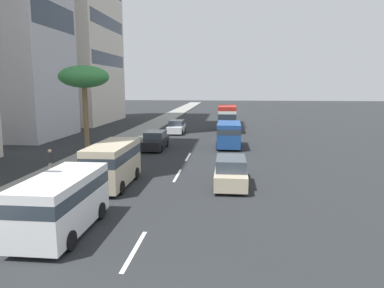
{
  "coord_description": "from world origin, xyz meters",
  "views": [
    {
      "loc": [
        -5.79,
        -3.21,
        5.73
      ],
      "look_at": [
        16.1,
        -0.98,
        2.12
      ],
      "focal_mm": 33.72,
      "sensor_mm": 36.0,
      "label": 1
    }
  ],
  "objects_px": {
    "van_fourth": "(62,200)",
    "van_fifth": "(113,162)",
    "car_lead": "(231,172)",
    "palm_tree": "(84,78)",
    "van_sixth": "(229,133)",
    "car_seventh": "(176,127)",
    "car_second": "(155,141)",
    "pedestrian_by_tree": "(50,161)",
    "minibus_third": "(227,117)"
  },
  "relations": [
    {
      "from": "car_second",
      "to": "palm_tree",
      "type": "bearing_deg",
      "value": -36.19
    },
    {
      "from": "car_lead",
      "to": "van_sixth",
      "type": "distance_m",
      "value": 12.87
    },
    {
      "from": "pedestrian_by_tree",
      "to": "car_second",
      "type": "bearing_deg",
      "value": 24.33
    },
    {
      "from": "car_seventh",
      "to": "pedestrian_by_tree",
      "type": "bearing_deg",
      "value": -12.46
    },
    {
      "from": "van_fourth",
      "to": "pedestrian_by_tree",
      "type": "height_order",
      "value": "van_fourth"
    },
    {
      "from": "van_fifth",
      "to": "palm_tree",
      "type": "relative_size",
      "value": 0.75
    },
    {
      "from": "van_sixth",
      "to": "palm_tree",
      "type": "xyz_separation_m",
      "value": [
        -7.12,
        10.72,
        4.91
      ]
    },
    {
      "from": "minibus_third",
      "to": "van_fourth",
      "type": "distance_m",
      "value": 32.59
    },
    {
      "from": "car_seventh",
      "to": "palm_tree",
      "type": "relative_size",
      "value": 0.59
    },
    {
      "from": "van_sixth",
      "to": "van_fourth",
      "type": "bearing_deg",
      "value": 162.4
    },
    {
      "from": "van_fifth",
      "to": "car_seventh",
      "type": "xyz_separation_m",
      "value": [
        22.8,
        -0.35,
        -0.66
      ]
    },
    {
      "from": "van_fourth",
      "to": "car_second",
      "type": "bearing_deg",
      "value": -179.41
    },
    {
      "from": "car_lead",
      "to": "car_seventh",
      "type": "relative_size",
      "value": 1.15
    },
    {
      "from": "van_fourth",
      "to": "van_sixth",
      "type": "bearing_deg",
      "value": 162.4
    },
    {
      "from": "palm_tree",
      "to": "car_seventh",
      "type": "bearing_deg",
      "value": -15.4
    },
    {
      "from": "van_fourth",
      "to": "van_fifth",
      "type": "relative_size",
      "value": 0.97
    },
    {
      "from": "minibus_third",
      "to": "van_fifth",
      "type": "distance_m",
      "value": 26.1
    },
    {
      "from": "car_lead",
      "to": "car_seventh",
      "type": "bearing_deg",
      "value": 16.11
    },
    {
      "from": "van_sixth",
      "to": "car_seventh",
      "type": "height_order",
      "value": "van_sixth"
    },
    {
      "from": "van_fifth",
      "to": "pedestrian_by_tree",
      "type": "relative_size",
      "value": 3.12
    },
    {
      "from": "van_fifth",
      "to": "van_sixth",
      "type": "distance_m",
      "value": 15.14
    },
    {
      "from": "van_fifth",
      "to": "minibus_third",
      "type": "bearing_deg",
      "value": 165.88
    },
    {
      "from": "pedestrian_by_tree",
      "to": "car_lead",
      "type": "bearing_deg",
      "value": -46.22
    },
    {
      "from": "van_fourth",
      "to": "palm_tree",
      "type": "distance_m",
      "value": 14.71
    },
    {
      "from": "minibus_third",
      "to": "van_fifth",
      "type": "xyz_separation_m",
      "value": [
        -25.31,
        6.37,
        -0.34
      ]
    },
    {
      "from": "car_second",
      "to": "minibus_third",
      "type": "distance_m",
      "value": 14.73
    },
    {
      "from": "palm_tree",
      "to": "van_sixth",
      "type": "bearing_deg",
      "value": -56.39
    },
    {
      "from": "car_lead",
      "to": "car_second",
      "type": "distance_m",
      "value": 13.18
    },
    {
      "from": "car_lead",
      "to": "pedestrian_by_tree",
      "type": "distance_m",
      "value": 11.14
    },
    {
      "from": "car_seventh",
      "to": "car_lead",
      "type": "bearing_deg",
      "value": 16.11
    },
    {
      "from": "car_second",
      "to": "van_sixth",
      "type": "relative_size",
      "value": 0.98
    },
    {
      "from": "van_fourth",
      "to": "pedestrian_by_tree",
      "type": "relative_size",
      "value": 3.02
    },
    {
      "from": "car_seventh",
      "to": "van_sixth",
      "type": "bearing_deg",
      "value": 34.19
    },
    {
      "from": "pedestrian_by_tree",
      "to": "palm_tree",
      "type": "distance_m",
      "value": 7.36
    },
    {
      "from": "van_fifth",
      "to": "car_seventh",
      "type": "distance_m",
      "value": 22.82
    },
    {
      "from": "van_sixth",
      "to": "car_seventh",
      "type": "xyz_separation_m",
      "value": [
        9.17,
        6.23,
        -0.57
      ]
    },
    {
      "from": "car_lead",
      "to": "van_sixth",
      "type": "relative_size",
      "value": 0.99
    },
    {
      "from": "van_fourth",
      "to": "van_fifth",
      "type": "xyz_separation_m",
      "value": [
        6.68,
        0.14,
        0.1
      ]
    },
    {
      "from": "car_second",
      "to": "car_seventh",
      "type": "xyz_separation_m",
      "value": [
        10.71,
        -0.4,
        -0.01
      ]
    },
    {
      "from": "car_second",
      "to": "van_fourth",
      "type": "xyz_separation_m",
      "value": [
        -18.77,
        -0.19,
        0.55
      ]
    },
    {
      "from": "car_lead",
      "to": "palm_tree",
      "type": "distance_m",
      "value": 13.42
    },
    {
      "from": "car_second",
      "to": "van_fifth",
      "type": "relative_size",
      "value": 0.91
    },
    {
      "from": "van_fifth",
      "to": "car_seventh",
      "type": "relative_size",
      "value": 1.27
    },
    {
      "from": "van_sixth",
      "to": "minibus_third",
      "type": "bearing_deg",
      "value": 1.04
    },
    {
      "from": "car_second",
      "to": "palm_tree",
      "type": "height_order",
      "value": "palm_tree"
    },
    {
      "from": "pedestrian_by_tree",
      "to": "palm_tree",
      "type": "relative_size",
      "value": 0.24
    },
    {
      "from": "pedestrian_by_tree",
      "to": "van_sixth",
      "type": "bearing_deg",
      "value": 4.63
    },
    {
      "from": "car_lead",
      "to": "car_seventh",
      "type": "height_order",
      "value": "car_lead"
    },
    {
      "from": "van_fourth",
      "to": "car_seventh",
      "type": "xyz_separation_m",
      "value": [
        29.48,
        -0.21,
        -0.56
      ]
    },
    {
      "from": "car_second",
      "to": "car_seventh",
      "type": "relative_size",
      "value": 1.15
    }
  ]
}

